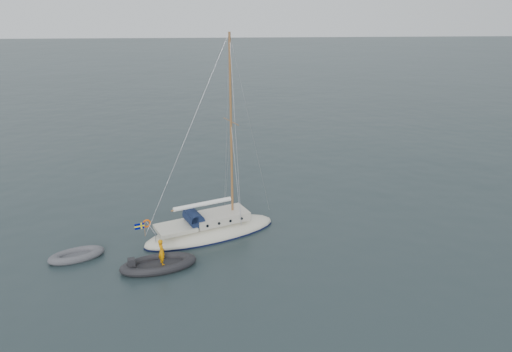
{
  "coord_description": "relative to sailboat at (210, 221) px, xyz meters",
  "views": [
    {
      "loc": [
        -1.02,
        -28.08,
        14.22
      ],
      "look_at": [
        0.76,
        0.0,
        3.92
      ],
      "focal_mm": 35.0,
      "sensor_mm": 36.0,
      "label": 1
    }
  ],
  "objects": [
    {
      "name": "sailboat",
      "position": [
        0.0,
        0.0,
        0.0
      ],
      "size": [
        8.99,
        2.7,
        12.81
      ],
      "rotation": [
        0.0,
        0.0,
        0.41
      ],
      "color": "beige",
      "rests_on": "ground"
    },
    {
      "name": "ground",
      "position": [
        2.07,
        -0.17,
        -0.97
      ],
      "size": [
        300.0,
        300.0,
        0.0
      ],
      "primitive_type": "plane",
      "color": "black",
      "rests_on": "ground"
    },
    {
      "name": "rib",
      "position": [
        -2.81,
        -3.86,
        -0.7
      ],
      "size": [
        4.24,
        1.93,
        1.72
      ],
      "rotation": [
        0.0,
        0.0,
        0.27
      ],
      "color": "black",
      "rests_on": "ground"
    },
    {
      "name": "dinghy",
      "position": [
        -7.59,
        -2.51,
        -0.77
      ],
      "size": [
        3.13,
        1.42,
        0.45
      ],
      "rotation": [
        0.0,
        0.0,
        0.42
      ],
      "color": "#54545A",
      "rests_on": "ground"
    }
  ]
}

